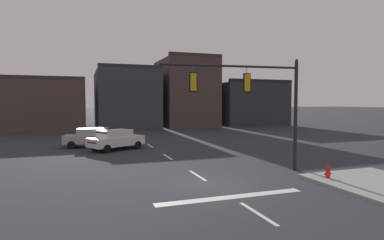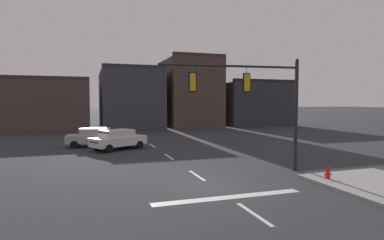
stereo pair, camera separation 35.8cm
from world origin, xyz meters
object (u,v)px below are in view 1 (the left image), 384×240
signal_mast_near_side (257,94)px  fire_hydrant (328,174)px  car_lot_nearside (116,139)px  car_lot_middle (92,137)px

signal_mast_near_side → fire_hydrant: size_ratio=10.30×
signal_mast_near_side → car_lot_nearside: (-6.34, 10.90, -3.40)m
signal_mast_near_side → car_lot_middle: bearing=121.5°
signal_mast_near_side → car_lot_middle: (-8.14, 13.26, -3.40)m
signal_mast_near_side → car_lot_nearside: size_ratio=1.64×
fire_hydrant → signal_mast_near_side: bearing=129.0°
car_lot_middle → signal_mast_near_side: bearing=-58.5°
car_lot_middle → fire_hydrant: size_ratio=6.17×
car_lot_nearside → fire_hydrant: 16.24m
car_lot_middle → fire_hydrant: (10.44, -16.10, -0.53)m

